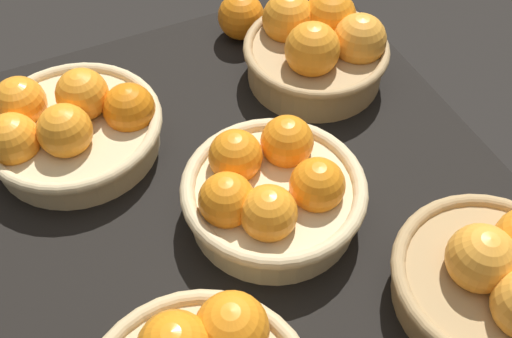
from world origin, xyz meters
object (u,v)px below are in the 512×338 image
Objects in this scene: basket_far_left at (318,48)px; basket_center at (272,191)px; basket_far_right at (496,279)px; basket_near_left at (71,126)px; loose_orange_front_gap at (241,16)px.

basket_center is (21.67, -18.33, -0.58)cm from basket_far_left.
basket_far_left is at bearing 179.25° from basket_far_right.
basket_far_left is 38.58cm from basket_near_left.
loose_orange_front_gap is (-13.88, -6.79, -1.34)cm from basket_far_left.
loose_orange_front_gap is at bearing -153.91° from basket_far_left.
basket_far_left is at bearing 139.78° from basket_center.
basket_far_right reaches higher than loose_orange_front_gap.
basket_far_right is at bearing 40.63° from basket_near_left.
basket_near_left is 3.21× the size of loose_orange_front_gap.
basket_near_left is 34.40cm from loose_orange_front_gap.
basket_far_left reaches higher than basket_near_left.
basket_far_right is (44.27, 37.98, 0.22)cm from basket_near_left.
basket_far_left is 43.61cm from basket_far_right.
loose_orange_front_gap is at bearing 162.02° from basket_center.
basket_far_right is at bearing -0.75° from basket_far_left.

